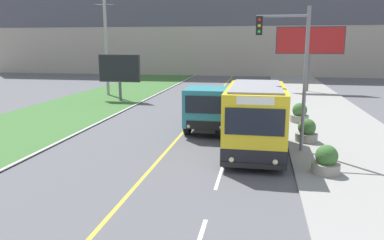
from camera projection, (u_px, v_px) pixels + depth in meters
The scene contains 10 objects.
apartment_block_background at pixel (236, 6), 57.63m from camera, with size 80.00×8.04×20.82m.
city_bus at pixel (255, 120), 16.35m from camera, with size 2.61×5.72×3.08m.
dump_truck at pixel (210, 108), 20.81m from camera, with size 2.48×6.67×2.51m.
utility_pole_far at pixel (106, 44), 34.62m from camera, with size 1.80×0.28×9.38m.
traffic_light_mast at pixel (292, 62), 16.29m from camera, with size 2.28×0.32×6.39m.
billboard_large at pixel (310, 42), 36.79m from camera, with size 6.55×0.24×6.44m.
billboard_small at pixel (119, 69), 31.49m from camera, with size 3.59×0.24×3.91m.
planter_round_near at pixel (326, 161), 13.90m from camera, with size 1.03×1.03×1.08m.
planter_round_second at pixel (307, 131), 18.46m from camera, with size 1.08×1.08×1.13m.
planter_round_third at pixel (299, 114), 22.96m from camera, with size 1.11×1.11×1.18m.
Camera 1 is at (4.11, -0.60, 4.85)m, focal length 35.00 mm.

